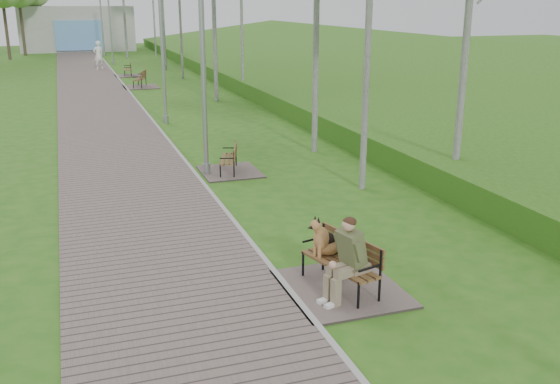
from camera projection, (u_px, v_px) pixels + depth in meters
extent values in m
plane|color=#296116|center=(240.00, 231.00, 12.72)|extent=(120.00, 120.00, 0.00)
cube|color=#685A54|center=(94.00, 93.00, 31.60)|extent=(3.50, 67.00, 0.04)
cube|color=#999993|center=(129.00, 91.00, 32.14)|extent=(0.10, 67.00, 0.05)
cube|color=#4B7C24|center=(353.00, 85.00, 34.52)|extent=(14.00, 70.00, 1.60)
cube|color=#9E9E99|center=(77.00, 29.00, 57.75)|extent=(10.00, 5.00, 4.00)
cube|color=#5C91CE|center=(79.00, 35.00, 55.55)|extent=(4.00, 0.20, 2.60)
cube|color=#685A54|center=(341.00, 288.00, 10.12)|extent=(1.82, 2.03, 0.04)
cube|color=brown|center=(339.00, 264.00, 9.97)|extent=(0.83, 1.59, 0.04)
cube|color=brown|center=(352.00, 245.00, 10.02)|extent=(0.43, 1.48, 0.33)
cube|color=#685A54|center=(230.00, 172.00, 17.01)|extent=(1.55, 1.72, 0.04)
cube|color=brown|center=(228.00, 159.00, 16.88)|extent=(0.76, 1.35, 0.03)
cube|color=brown|center=(235.00, 150.00, 16.82)|extent=(0.42, 1.24, 0.28)
cube|color=#685A54|center=(141.00, 87.00, 33.65)|extent=(1.81, 2.01, 0.04)
cube|color=brown|center=(139.00, 79.00, 33.51)|extent=(0.87, 1.57, 0.04)
cube|color=brown|center=(144.00, 74.00, 33.44)|extent=(0.48, 1.45, 0.33)
cube|color=#685A54|center=(129.00, 76.00, 38.68)|extent=(1.67, 1.85, 0.04)
cube|color=brown|center=(127.00, 69.00, 38.55)|extent=(0.54, 1.42, 0.04)
cube|color=brown|center=(131.00, 65.00, 38.52)|extent=(0.17, 1.38, 0.31)
cylinder|color=gray|center=(207.00, 169.00, 16.75)|extent=(0.21, 0.21, 0.31)
cylinder|color=gray|center=(203.00, 76.00, 16.02)|extent=(0.13, 0.13, 5.25)
cylinder|color=gray|center=(166.00, 119.00, 23.78)|extent=(0.20, 0.20, 0.30)
cylinder|color=gray|center=(163.00, 56.00, 23.09)|extent=(0.12, 0.12, 5.04)
cylinder|color=gray|center=(113.00, 62.00, 45.67)|extent=(0.20, 0.20, 0.29)
cylinder|color=gray|center=(111.00, 30.00, 45.00)|extent=(0.12, 0.12, 4.88)
cylinder|color=gray|center=(104.00, 54.00, 52.54)|extent=(0.21, 0.21, 0.32)
cylinder|color=gray|center=(102.00, 24.00, 51.81)|extent=(0.13, 0.13, 5.28)
imported|color=white|center=(98.00, 55.00, 41.94)|extent=(0.82, 0.69, 1.91)
cylinder|color=silver|center=(467.00, 31.00, 14.18)|extent=(0.16, 0.16, 7.66)
cylinder|color=silver|center=(369.00, 1.00, 14.25)|extent=(0.19, 0.19, 8.95)
cylinder|color=silver|center=(241.00, 0.00, 29.32)|extent=(0.17, 0.17, 9.01)
cylinder|color=silver|center=(214.00, 20.00, 27.76)|extent=(0.15, 0.15, 7.31)
cylinder|color=silver|center=(180.00, 11.00, 36.10)|extent=(0.17, 0.17, 7.83)
cylinder|color=silver|center=(153.00, 4.00, 51.90)|extent=(0.18, 0.18, 8.36)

